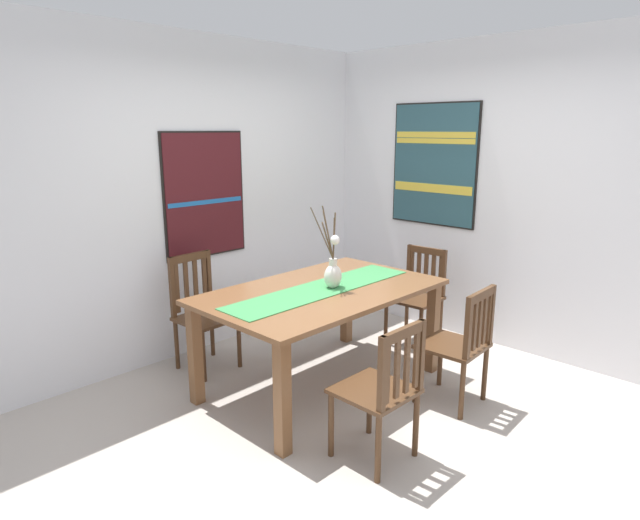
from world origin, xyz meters
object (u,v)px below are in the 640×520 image
object	(u,v)px
dining_table	(321,302)
chair_2	(418,293)
centerpiece_vase	(333,271)
chair_0	(382,389)
painting_on_side_wall	(434,165)
chair_1	(460,343)
chair_3	(202,311)
painting_on_back_wall	(204,195)

from	to	relation	value
dining_table	chair_2	size ratio (longest dim) A/B	2.04
dining_table	centerpiece_vase	distance (m)	0.25
centerpiece_vase	chair_0	distance (m)	1.11
chair_2	painting_on_side_wall	xyz separation A→B (m)	(0.45, 0.18, 1.13)
centerpiece_vase	chair_0	size ratio (longest dim) A/B	0.71
chair_1	chair_3	world-z (taller)	chair_3
chair_3	painting_on_back_wall	bearing A→B (deg)	47.38
chair_3	painting_on_side_wall	size ratio (longest dim) A/B	0.83
chair_1	painting_on_back_wall	xyz separation A→B (m)	(-0.59, 2.19, 0.91)
painting_on_back_wall	chair_3	bearing A→B (deg)	-132.62
centerpiece_vase	chair_0	world-z (taller)	centerpiece_vase
chair_3	painting_on_side_wall	world-z (taller)	painting_on_side_wall
chair_1	chair_2	bearing A→B (deg)	48.51
chair_0	chair_2	world-z (taller)	same
chair_2	chair_3	size ratio (longest dim) A/B	0.93
dining_table	chair_3	size ratio (longest dim) A/B	1.90
painting_on_side_wall	centerpiece_vase	bearing A→B (deg)	-172.64
centerpiece_vase	chair_1	world-z (taller)	centerpiece_vase
dining_table	painting_on_back_wall	xyz separation A→B (m)	(-0.11, 1.29, 0.70)
dining_table	chair_3	distance (m)	1.06
dining_table	chair_2	bearing A→B (deg)	-0.75
chair_1	chair_2	xyz separation A→B (m)	(0.78, 0.88, -0.00)
dining_table	chair_3	world-z (taller)	chair_3
chair_0	chair_3	bearing A→B (deg)	89.18
chair_0	chair_1	size ratio (longest dim) A/B	1.00
centerpiece_vase	chair_0	bearing A→B (deg)	-120.78
painting_on_back_wall	painting_on_side_wall	distance (m)	2.15
centerpiece_vase	painting_on_side_wall	distance (m)	1.79
dining_table	chair_0	bearing A→B (deg)	-115.88
chair_1	painting_on_side_wall	xyz separation A→B (m)	(1.23, 1.06, 1.13)
chair_3	painting_on_back_wall	distance (m)	1.00
dining_table	centerpiece_vase	bearing A→B (deg)	-32.97
centerpiece_vase	chair_2	distance (m)	1.27
dining_table	chair_0	world-z (taller)	chair_0
chair_1	painting_on_back_wall	world-z (taller)	painting_on_back_wall
chair_2	dining_table	bearing A→B (deg)	179.25
centerpiece_vase	chair_3	world-z (taller)	centerpiece_vase
dining_table	painting_on_back_wall	bearing A→B (deg)	94.94
dining_table	painting_on_side_wall	size ratio (longest dim) A/B	1.57
chair_3	painting_on_back_wall	world-z (taller)	painting_on_back_wall
chair_3	painting_on_back_wall	xyz separation A→B (m)	(0.31, 0.34, 0.89)
chair_0	painting_on_back_wall	xyz separation A→B (m)	(0.34, 2.21, 0.92)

